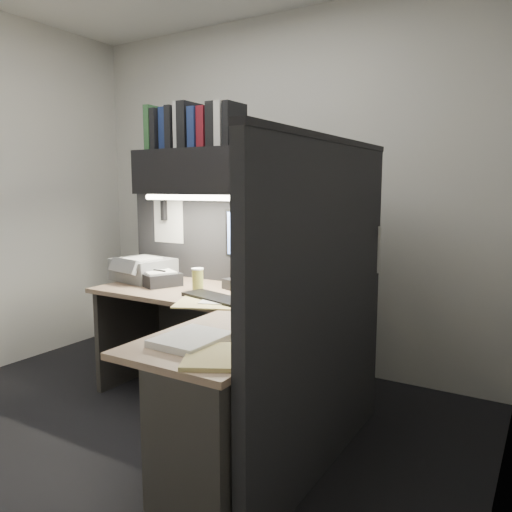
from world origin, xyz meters
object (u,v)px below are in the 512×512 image
Objects in this scene: desk at (208,375)px; overhead_shelf at (238,171)px; notebook_stack at (158,278)px; monitor at (250,259)px; telephone at (296,294)px; coffee_cup at (198,280)px; keyboard at (216,298)px; printer at (143,269)px.

overhead_shelf is (-0.30, 0.75, 1.06)m from desk.
overhead_shelf is at bearing 17.90° from notebook_stack.
monitor reaches higher than telephone.
desk is at bearing -83.48° from telephone.
notebook_stack is (-1.03, -0.05, 0.00)m from telephone.
notebook_stack is (-0.85, 0.58, 0.33)m from desk.
keyboard is at bearing -31.91° from coffee_cup.
keyboard is 0.48m from telephone.
notebook_stack is at bearing -162.10° from overhead_shelf.
overhead_shelf is 1.03m from printer.
desk is at bearing -48.53° from coffee_cup.
telephone is (0.41, 0.24, 0.03)m from keyboard.
keyboard is at bearing -127.05° from telephone.
keyboard is at bearing 120.03° from desk.
overhead_shelf is 5.40× the size of notebook_stack.
printer reaches higher than notebook_stack.
notebook_stack is (-0.62, 0.19, 0.03)m from keyboard.
coffee_cup is (-0.27, 0.17, 0.06)m from keyboard.
coffee_cup is 0.35× the size of printer.
keyboard reaches higher than desk.
overhead_shelf is 11.31× the size of coffee_cup.
monitor is at bearing 104.94° from desk.
printer is at bearing 160.93° from notebook_stack.
notebook_stack is at bearing 145.81° from desk.
coffee_cup reaches higher than telephone.
telephone is at bearing 2.83° from notebook_stack.
coffee_cup reaches higher than desk.
coffee_cup is at bearing 0.08° from printer.
desk is 0.73m from telephone.
overhead_shelf reaches higher than desk.
overhead_shelf reaches higher than coffee_cup.
keyboard is 3.52× the size of coffee_cup.
monitor is (0.11, -0.03, -0.56)m from overhead_shelf.
notebook_stack is at bearing 176.80° from coffee_cup.
telephone is 1.24m from printer.
telephone is (0.19, 0.63, 0.33)m from desk.
notebook_stack is at bearing 178.11° from keyboard.
overhead_shelf reaches higher than monitor.
notebook_stack is (-0.36, 0.02, -0.03)m from coffee_cup.
overhead_shelf reaches higher than notebook_stack.
printer is at bearing -155.87° from monitor.
telephone is at bearing 5.98° from coffee_cup.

